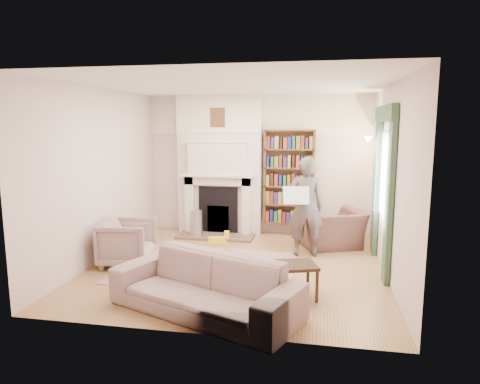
% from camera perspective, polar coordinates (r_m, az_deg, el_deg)
% --- Properties ---
extents(floor, '(4.50, 4.50, 0.00)m').
position_cam_1_polar(floor, '(6.87, -0.39, -9.84)').
color(floor, olive).
rests_on(floor, ground).
extents(ceiling, '(4.50, 4.50, 0.00)m').
position_cam_1_polar(ceiling, '(6.52, -0.41, 14.11)').
color(ceiling, white).
rests_on(ceiling, wall_back).
extents(wall_back, '(4.50, 0.00, 4.50)m').
position_cam_1_polar(wall_back, '(8.76, 2.40, 3.64)').
color(wall_back, silver).
rests_on(wall_back, floor).
extents(wall_front, '(4.50, 0.00, 4.50)m').
position_cam_1_polar(wall_front, '(4.39, -5.98, -1.83)').
color(wall_front, silver).
rests_on(wall_front, floor).
extents(wall_left, '(0.00, 4.50, 4.50)m').
position_cam_1_polar(wall_left, '(7.32, -17.99, 2.14)').
color(wall_left, silver).
rests_on(wall_left, floor).
extents(wall_right, '(0.00, 4.50, 4.50)m').
position_cam_1_polar(wall_right, '(6.51, 19.43, 1.26)').
color(wall_right, silver).
rests_on(wall_right, floor).
extents(fireplace, '(1.70, 0.58, 2.80)m').
position_cam_1_polar(fireplace, '(8.70, -2.70, 3.52)').
color(fireplace, silver).
rests_on(fireplace, floor).
extents(bookcase, '(1.00, 0.24, 1.85)m').
position_cam_1_polar(bookcase, '(8.58, 6.56, 1.97)').
color(bookcase, brown).
rests_on(bookcase, floor).
extents(window, '(0.02, 0.90, 1.30)m').
position_cam_1_polar(window, '(6.90, 18.83, 2.12)').
color(window, silver).
rests_on(window, wall_right).
extents(curtain_left, '(0.07, 0.32, 2.40)m').
position_cam_1_polar(curtain_left, '(6.24, 19.30, -0.91)').
color(curtain_left, '#2D462F').
rests_on(curtain_left, floor).
extents(curtain_right, '(0.07, 0.32, 2.40)m').
position_cam_1_polar(curtain_right, '(7.61, 17.73, 0.89)').
color(curtain_right, '#2D462F').
rests_on(curtain_right, floor).
extents(pelmet, '(0.09, 1.70, 0.24)m').
position_cam_1_polar(pelmet, '(6.85, 18.85, 9.88)').
color(pelmet, '#2D462F').
rests_on(pelmet, wall_right).
extents(wall_sconce, '(0.20, 0.24, 0.24)m').
position_cam_1_polar(wall_sconce, '(7.93, 16.40, 6.34)').
color(wall_sconce, gold).
rests_on(wall_sconce, wall_right).
extents(rug, '(2.69, 2.08, 0.01)m').
position_cam_1_polar(rug, '(6.85, -4.39, -9.88)').
color(rug, beige).
rests_on(rug, floor).
extents(armchair_reading, '(1.31, 1.24, 0.68)m').
position_cam_1_polar(armchair_reading, '(7.98, 12.02, -4.81)').
color(armchair_reading, '#4A2827').
rests_on(armchair_reading, floor).
extents(armchair_left, '(0.87, 0.85, 0.72)m').
position_cam_1_polar(armchair_left, '(7.07, -14.77, -6.54)').
color(armchair_left, '#C1B59F').
rests_on(armchair_left, floor).
extents(sofa, '(2.47, 1.70, 0.67)m').
position_cam_1_polar(sofa, '(5.18, -4.78, -12.35)').
color(sofa, '#A69789').
rests_on(sofa, floor).
extents(man_reading, '(0.67, 0.49, 1.69)m').
position_cam_1_polar(man_reading, '(7.28, 8.72, -1.97)').
color(man_reading, '#4F453F').
rests_on(man_reading, floor).
extents(newspaper, '(0.44, 0.19, 0.29)m').
position_cam_1_polar(newspaper, '(7.05, 7.49, -0.45)').
color(newspaper, white).
rests_on(newspaper, man_reading).
extents(coffee_table, '(0.81, 0.65, 0.45)m').
position_cam_1_polar(coffee_table, '(5.66, 6.46, -11.70)').
color(coffee_table, '#382113').
rests_on(coffee_table, floor).
extents(paraffin_heater, '(0.27, 0.27, 0.55)m').
position_cam_1_polar(paraffin_heater, '(8.45, -5.83, -4.34)').
color(paraffin_heater, '#ADAFB5').
rests_on(paraffin_heater, floor).
extents(rocking_horse, '(0.50, 0.29, 0.42)m').
position_cam_1_polar(rocking_horse, '(7.39, -3.03, -6.80)').
color(rocking_horse, yellow).
rests_on(rocking_horse, rug).
extents(board_game, '(0.48, 0.48, 0.03)m').
position_cam_1_polar(board_game, '(7.00, -1.90, -9.24)').
color(board_game, gold).
rests_on(board_game, rug).
extents(game_box_lid, '(0.30, 0.23, 0.05)m').
position_cam_1_polar(game_box_lid, '(6.94, -7.27, -9.40)').
color(game_box_lid, '#B01426').
rests_on(game_box_lid, rug).
extents(comic_annuals, '(0.84, 0.43, 0.02)m').
position_cam_1_polar(comic_annuals, '(6.45, 1.54, -10.92)').
color(comic_annuals, red).
rests_on(comic_annuals, rug).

